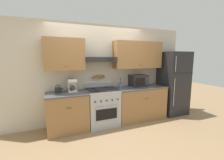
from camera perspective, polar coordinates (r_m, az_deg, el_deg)
name	(u,v)px	position (r m, az deg, el deg)	size (l,w,h in m)	color
ground_plane	(107,130)	(3.75, -1.92, -18.48)	(16.00, 16.00, 0.00)	#937551
wall_back	(103,67)	(3.98, -3.59, 4.88)	(5.20, 0.46, 2.55)	beige
counter_left	(68,112)	(3.71, -16.54, -11.56)	(0.93, 0.67, 0.90)	olive
counter_right	(139,103)	(4.32, 10.42, -8.45)	(1.43, 0.67, 0.90)	olive
stove_range	(102,107)	(3.86, -3.69, -10.12)	(0.77, 0.67, 1.04)	#ADAFB5
refrigerator	(173,83)	(4.91, 22.25, -1.12)	(0.77, 0.69, 1.87)	#232326
tea_kettle	(58,90)	(3.68, -19.80, -3.44)	(0.19, 0.15, 0.19)	#232326
coffee_maker	(72,85)	(3.72, -14.96, -1.80)	(0.20, 0.26, 0.30)	white
microwave	(138,80)	(4.32, 9.99, -0.18)	(0.47, 0.38, 0.32)	#232326
utensil_crock	(120,85)	(4.05, 3.17, -1.81)	(0.10, 0.10, 0.29)	slate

